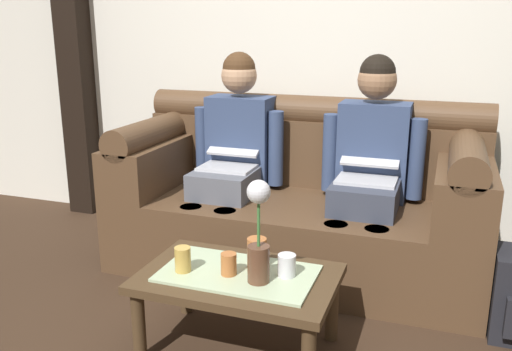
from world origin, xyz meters
The scene contains 11 objects.
back_wall_patterned centered at (0.00, 1.70, 1.45)m, with size 6.00×0.12×2.90m, color silver.
timber_pillar centered at (-1.77, 1.58, 1.45)m, with size 0.20×0.20×2.90m, color black.
couch centered at (0.00, 1.17, 0.37)m, with size 2.05×0.88×0.96m.
person_left centered at (-0.40, 1.17, 0.66)m, with size 0.56×0.67×1.22m.
person_right centered at (0.40, 1.17, 0.66)m, with size 0.56×0.67×1.22m.
coffee_table centered at (0.00, 0.21, 0.31)m, with size 0.83×0.53×0.37m.
flower_vase centered at (0.11, 0.16, 0.57)m, with size 0.09×0.09×0.43m.
cup_near_left centered at (0.06, 0.29, 0.43)m, with size 0.08×0.08×0.13m, color #B26633.
cup_near_right centered at (-0.03, 0.18, 0.41)m, with size 0.07×0.07×0.09m, color #B26633.
cup_far_center centered at (0.20, 0.25, 0.41)m, with size 0.08×0.08×0.09m, color silver.
cup_far_left centered at (-0.22, 0.14, 0.42)m, with size 0.07×0.07×0.11m, color gold.
Camera 1 is at (0.77, -1.73, 1.37)m, focal length 38.11 mm.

